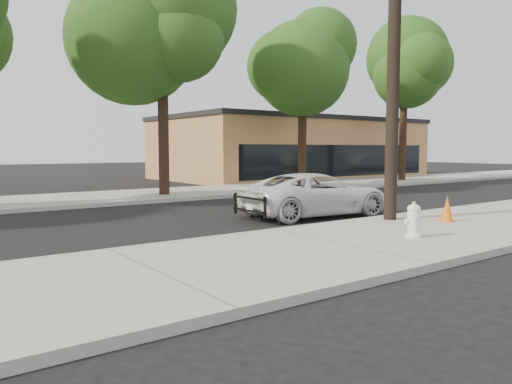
# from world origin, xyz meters

# --- Properties ---
(ground) EXTENTS (120.00, 120.00, 0.00)m
(ground) POSITION_xyz_m (0.00, 0.00, 0.00)
(ground) COLOR black
(ground) RESTS_ON ground
(near_sidewalk) EXTENTS (90.00, 4.40, 0.15)m
(near_sidewalk) POSITION_xyz_m (0.00, -4.30, 0.07)
(near_sidewalk) COLOR gray
(near_sidewalk) RESTS_ON ground
(far_sidewalk) EXTENTS (90.00, 5.00, 0.15)m
(far_sidewalk) POSITION_xyz_m (0.00, 8.50, 0.07)
(far_sidewalk) COLOR gray
(far_sidewalk) RESTS_ON ground
(curb_near) EXTENTS (90.00, 0.12, 0.16)m
(curb_near) POSITION_xyz_m (0.00, -2.10, 0.07)
(curb_near) COLOR #9E9B93
(curb_near) RESTS_ON ground
(building_main) EXTENTS (18.00, 10.00, 4.00)m
(building_main) POSITION_xyz_m (16.00, 16.00, 2.00)
(building_main) COLOR #AD7848
(building_main) RESTS_ON ground
(utility_pole) EXTENTS (1.40, 0.34, 9.00)m
(utility_pole) POSITION_xyz_m (3.60, -2.70, 4.70)
(utility_pole) COLOR black
(utility_pole) RESTS_ON near_sidewalk
(tree_c) EXTENTS (4.96, 4.80, 9.55)m
(tree_c) POSITION_xyz_m (2.22, 7.64, 6.91)
(tree_c) COLOR black
(tree_c) RESTS_ON far_sidewalk
(tree_d) EXTENTS (4.50, 4.35, 8.75)m
(tree_d) POSITION_xyz_m (10.20, 7.95, 6.37)
(tree_d) COLOR black
(tree_d) RESTS_ON far_sidewalk
(tree_e) EXTENTS (4.80, 4.65, 9.25)m
(tree_e) POSITION_xyz_m (18.21, 7.74, 6.70)
(tree_e) COLOR black
(tree_e) RESTS_ON far_sidewalk
(police_cruiser) EXTENTS (4.98, 2.68, 1.33)m
(police_cruiser) POSITION_xyz_m (3.21, -0.19, 0.66)
(police_cruiser) COLOR white
(police_cruiser) RESTS_ON ground
(fire_hydrant) EXTENTS (0.39, 0.35, 0.73)m
(fire_hydrant) POSITION_xyz_m (1.78, -4.78, 0.50)
(fire_hydrant) COLOR white
(fire_hydrant) RESTS_ON near_sidewalk
(traffic_cone) EXTENTS (0.42, 0.42, 0.68)m
(traffic_cone) POSITION_xyz_m (4.50, -3.84, 0.48)
(traffic_cone) COLOR orange
(traffic_cone) RESTS_ON near_sidewalk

